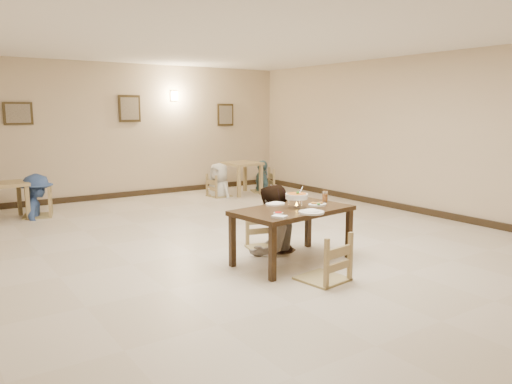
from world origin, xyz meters
TOP-DOWN VIEW (x-y plane):
  - floor at (0.00, 0.00)m, footprint 10.00×10.00m
  - ceiling at (0.00, 0.00)m, footprint 10.00×10.00m
  - wall_back at (0.00, 5.00)m, footprint 10.00×0.00m
  - wall_right at (4.00, 0.00)m, footprint 0.00×10.00m
  - baseboard_back at (0.00, 4.97)m, footprint 8.00×0.06m
  - baseboard_right at (3.97, 0.00)m, footprint 0.06×10.00m
  - picture_a at (-2.20, 4.96)m, footprint 0.55×0.04m
  - picture_b at (0.10, 4.96)m, footprint 0.50×0.04m
  - picture_c at (2.60, 4.96)m, footprint 0.45×0.04m
  - wall_sconce at (1.20, 4.96)m, footprint 0.16×0.05m
  - main_table at (0.00, -1.07)m, footprint 1.62×1.04m
  - chair_far at (0.07, -0.38)m, footprint 0.49×0.49m
  - chair_near at (-0.14, -1.83)m, footprint 0.51×0.51m
  - main_diner at (0.10, -0.47)m, footprint 1.10×0.98m
  - curry_warmer at (0.05, -1.09)m, footprint 0.32×0.29m
  - rice_plate_far at (-0.04, -0.76)m, footprint 0.28×0.28m
  - rice_plate_near at (-0.01, -1.45)m, footprint 0.31×0.31m
  - fried_plate at (0.38, -1.11)m, footprint 0.26×0.26m
  - chili_dish at (-0.37, -1.27)m, footprint 0.12×0.12m
  - napkin_cutlery at (-0.50, -1.45)m, footprint 0.21×0.26m
  - drink_glass at (0.66, -0.95)m, footprint 0.07×0.07m
  - bg_table_left at (-2.67, 3.85)m, footprint 0.73×0.73m
  - bg_table_right at (2.36, 3.81)m, footprint 0.80×0.80m
  - bg_chair_lr at (-2.17, 3.82)m, footprint 0.50×0.50m
  - bg_chair_rl at (1.75, 3.85)m, footprint 0.46×0.46m
  - bg_chair_rr at (2.96, 3.83)m, footprint 0.50×0.50m
  - bg_diner_b at (-2.17, 3.82)m, footprint 0.84×1.15m
  - bg_diner_c at (1.75, 3.85)m, footprint 0.63×0.83m
  - bg_diner_d at (2.96, 3.83)m, footprint 0.63×0.97m

SIDE VIEW (x-z plane):
  - floor at x=0.00m, z-range 0.00..0.00m
  - baseboard_back at x=0.00m, z-range 0.00..0.12m
  - baseboard_right at x=3.97m, z-range 0.00..0.12m
  - bg_chair_rl at x=1.75m, z-range 0.00..0.97m
  - chair_far at x=0.07m, z-range 0.00..1.04m
  - bg_chair_lr at x=-2.17m, z-range 0.00..1.07m
  - bg_chair_rr at x=2.96m, z-range 0.00..1.07m
  - chair_near at x=-0.14m, z-range 0.00..1.08m
  - bg_table_left at x=-2.67m, z-range 0.21..0.88m
  - bg_table_right at x=2.36m, z-range 0.24..1.00m
  - main_table at x=0.00m, z-range 0.28..0.99m
  - chili_dish at x=-0.37m, z-range 0.71..0.74m
  - rice_plate_far at x=-0.04m, z-range 0.70..0.76m
  - napkin_cutlery at x=-0.50m, z-range 0.71..0.74m
  - rice_plate_near at x=-0.01m, z-range 0.70..0.77m
  - fried_plate at x=0.38m, z-range 0.71..0.76m
  - bg_diner_d at x=2.96m, z-range 0.00..1.53m
  - bg_diner_c at x=1.75m, z-range 0.00..1.54m
  - drink_glass at x=0.66m, z-range 0.71..0.85m
  - bg_diner_b at x=-2.17m, z-range 0.00..1.60m
  - curry_warmer at x=0.05m, z-range 0.74..1.00m
  - main_diner at x=0.10m, z-range 0.00..1.86m
  - wall_back at x=0.00m, z-range -3.50..6.50m
  - wall_right at x=4.00m, z-range -3.50..6.50m
  - picture_c at x=2.60m, z-range 1.57..2.12m
  - picture_a at x=-2.20m, z-range 1.67..2.12m
  - picture_b at x=0.10m, z-range 1.70..2.30m
  - wall_sconce at x=1.20m, z-range 2.19..2.41m
  - ceiling at x=0.00m, z-range 3.00..3.00m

